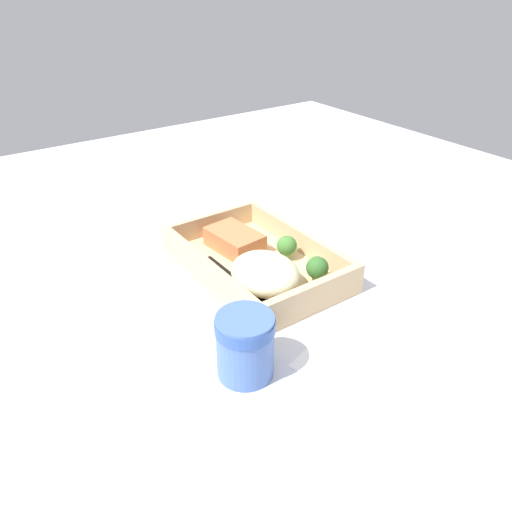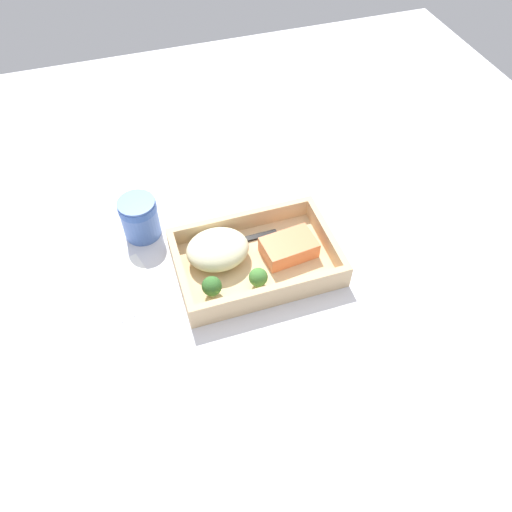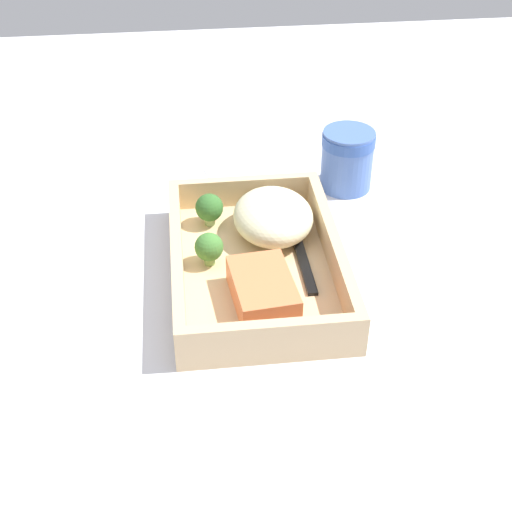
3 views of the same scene
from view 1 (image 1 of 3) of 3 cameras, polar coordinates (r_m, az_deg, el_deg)
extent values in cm
cube|color=silver|center=(78.11, 0.00, -2.34)|extent=(160.00, 160.00, 2.00)
cube|color=#D2B183|center=(77.25, 0.00, -1.34)|extent=(27.49, 18.25, 1.20)
cube|color=#D2B183|center=(72.17, -5.55, -1.79)|extent=(27.49, 1.20, 3.54)
cube|color=#D2B183|center=(80.62, 4.96, 1.93)|extent=(27.49, 1.20, 3.54)
cube|color=#D2B183|center=(85.82, -5.07, 3.79)|extent=(1.20, 15.85, 3.54)
cube|color=#D2B183|center=(67.40, 6.47, -4.43)|extent=(1.20, 15.85, 3.54)
cube|color=#E17747|center=(80.65, -2.24, 1.89)|extent=(9.68, 6.84, 3.15)
ellipsoid|color=beige|center=(70.16, 1.06, -2.00)|extent=(10.83, 9.17, 4.93)
cylinder|color=#89A565|center=(73.08, 6.94, -2.41)|extent=(1.25, 1.25, 1.43)
sphere|color=#34682B|center=(72.22, 7.02, -1.33)|extent=(3.30, 3.30, 3.30)
cylinder|color=#749A4F|center=(78.35, 3.51, 0.19)|extent=(1.20, 1.20, 1.38)
sphere|color=#437C33|center=(77.57, 3.55, 1.18)|extent=(3.16, 3.16, 3.16)
cube|color=black|center=(73.97, -3.09, -2.22)|extent=(12.41, 1.24, 0.44)
cube|color=black|center=(68.56, 0.53, -5.12)|extent=(3.42, 2.24, 0.44)
cylinder|color=#496AB3|center=(57.24, -1.26, -10.23)|extent=(6.61, 6.61, 7.98)
cylinder|color=#3356A8|center=(55.41, -1.29, -7.98)|extent=(6.81, 6.81, 1.44)
cube|color=white|center=(62.94, 10.01, -10.98)|extent=(11.11, 13.80, 0.24)
camera|label=2|loc=(1.01, 42.56, 40.04)|focal=35.00mm
camera|label=3|loc=(1.24, -16.55, 32.98)|focal=50.00mm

